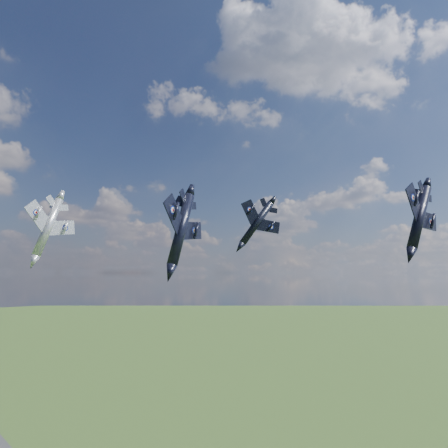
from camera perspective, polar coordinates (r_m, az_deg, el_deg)
jet_lead_navy at (r=62.69m, az=-5.63°, el=-0.66°), size 16.68×18.87×7.31m
jet_right_navy at (r=72.73m, az=24.15°, el=0.81°), size 11.71×16.00×8.57m
jet_high_navy at (r=98.41m, az=4.31°, el=0.14°), size 16.73×19.11×9.42m
jet_left_silver at (r=82.68m, az=-22.02°, el=-0.37°), size 14.37×17.31×6.86m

